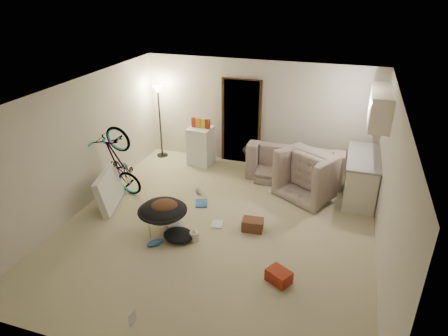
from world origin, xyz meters
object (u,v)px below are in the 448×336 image
(drink_case_b, at_px, (279,276))
(drink_case_a, at_px, (253,225))
(kitchen_counter, at_px, (361,177))
(bicycle, at_px, (121,177))
(mini_fridge, at_px, (201,146))
(juicer, at_px, (194,236))
(sofa, at_px, (295,165))
(armchair, at_px, (316,177))
(floor_lamp, at_px, (159,106))
(saucer_chair, at_px, (163,214))
(tv_box, at_px, (110,189))

(drink_case_b, bearing_deg, drink_case_a, 150.26)
(kitchen_counter, relative_size, drink_case_a, 4.04)
(kitchen_counter, height_order, drink_case_b, kitchen_counter)
(kitchen_counter, bearing_deg, bicycle, -162.81)
(mini_fridge, relative_size, juicer, 3.89)
(kitchen_counter, xyz_separation_m, juicer, (-2.69, -2.50, -0.34))
(sofa, height_order, armchair, armchair)
(floor_lamp, relative_size, drink_case_b, 5.15)
(mini_fridge, bearing_deg, kitchen_counter, -4.67)
(armchair, relative_size, saucer_chair, 1.32)
(sofa, bearing_deg, mini_fridge, -2.43)
(floor_lamp, relative_size, tv_box, 1.67)
(drink_case_a, bearing_deg, floor_lamp, 135.19)
(sofa, xyz_separation_m, drink_case_a, (-0.40, -2.33, -0.20))
(bicycle, xyz_separation_m, drink_case_a, (2.93, -0.41, -0.32))
(floor_lamp, xyz_separation_m, tv_box, (0.10, -2.54, -0.95))
(saucer_chair, bearing_deg, juicer, -6.33)
(floor_lamp, height_order, mini_fridge, floor_lamp)
(saucer_chair, xyz_separation_m, drink_case_a, (1.50, 0.56, -0.26))
(bicycle, distance_m, mini_fridge, 2.25)
(floor_lamp, relative_size, drink_case_a, 4.87)
(tv_box, distance_m, drink_case_b, 3.84)
(drink_case_a, bearing_deg, kitchen_counter, 41.18)
(sofa, distance_m, drink_case_a, 2.37)
(drink_case_b, bearing_deg, mini_fridge, 155.71)
(floor_lamp, relative_size, saucer_chair, 2.07)
(armchair, xyz_separation_m, mini_fridge, (-2.84, 0.68, 0.08))
(armchair, relative_size, mini_fridge, 1.26)
(sofa, distance_m, armchair, 0.78)
(kitchen_counter, bearing_deg, drink_case_b, -109.45)
(sofa, relative_size, bicycle, 1.30)
(mini_fridge, bearing_deg, sofa, 1.26)
(mini_fridge, xyz_separation_m, tv_box, (-1.01, -2.44, -0.10))
(tv_box, bearing_deg, bicycle, 75.36)
(kitchen_counter, distance_m, armchair, 0.89)
(bicycle, bearing_deg, kitchen_counter, -65.59)
(armchair, bearing_deg, tv_box, 56.38)
(saucer_chair, relative_size, juicer, 3.71)
(saucer_chair, bearing_deg, armchair, 43.61)
(bicycle, height_order, mini_fridge, mini_fridge)
(armchair, distance_m, saucer_chair, 3.35)
(sofa, bearing_deg, saucer_chair, 56.70)
(saucer_chair, bearing_deg, floor_lamp, 116.36)
(drink_case_a, relative_size, drink_case_b, 1.06)
(floor_lamp, distance_m, saucer_chair, 3.57)
(floor_lamp, height_order, drink_case_b, floor_lamp)
(juicer, bearing_deg, sofa, 66.54)
(sofa, relative_size, juicer, 8.95)
(mini_fridge, xyz_separation_m, drink_case_a, (1.92, -2.43, -0.35))
(saucer_chair, distance_m, drink_case_a, 1.62)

